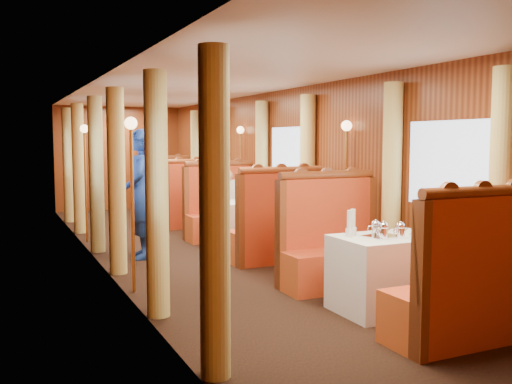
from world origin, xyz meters
TOP-DOWN VIEW (x-y plane):
  - floor at (0.00, 0.00)m, footprint 3.00×12.00m
  - ceiling at (0.00, 0.00)m, footprint 3.00×12.00m
  - wall_far at (0.00, 6.00)m, footprint 3.00×0.01m
  - wall_left at (-1.50, 0.00)m, footprint 0.01×12.00m
  - wall_right at (1.50, 0.00)m, footprint 0.01×12.00m
  - doorway_far at (0.00, 5.97)m, footprint 0.80×0.04m
  - table_near at (0.75, -3.50)m, footprint 1.05×0.72m
  - banquette_near_fwd at (0.75, -4.51)m, footprint 1.30×0.55m
  - banquette_near_aft at (0.75, -2.49)m, footprint 1.30×0.55m
  - table_mid at (0.75, 0.00)m, footprint 1.05×0.72m
  - banquette_mid_fwd at (0.75, -1.01)m, footprint 1.30×0.55m
  - banquette_mid_aft at (0.75, 1.01)m, footprint 1.30×0.55m
  - table_far at (0.75, 3.50)m, footprint 1.05×0.72m
  - banquette_far_fwd at (0.75, 2.49)m, footprint 1.30×0.55m
  - banquette_far_aft at (0.75, 4.51)m, footprint 1.30×0.55m
  - tea_tray at (0.65, -3.51)m, footprint 0.37×0.31m
  - teapot_left at (0.58, -3.62)m, footprint 0.17×0.13m
  - teapot_right at (0.77, -3.65)m, footprint 0.15×0.12m
  - teapot_back at (0.64, -3.43)m, footprint 0.17×0.14m
  - fruit_plate at (1.04, -3.63)m, footprint 0.23×0.23m
  - cup_inboard at (0.36, -3.38)m, footprint 0.08×0.08m
  - cup_outboard at (0.45, -3.31)m, footprint 0.08×0.08m
  - rose_vase_mid at (0.78, -0.04)m, footprint 0.06×0.06m
  - rose_vase_far at (0.76, 3.50)m, footprint 0.06×0.06m
  - window_left_near at (-1.49, -3.50)m, footprint 0.01×1.20m
  - curtain_left_near_a at (-1.38, -4.28)m, footprint 0.22×0.22m
  - curtain_left_near_b at (-1.38, -2.72)m, footprint 0.22×0.22m
  - window_right_near at (1.49, -3.50)m, footprint 0.01×1.20m
  - curtain_right_near_a at (1.38, -4.28)m, footprint 0.22×0.22m
  - curtain_right_near_b at (1.38, -2.72)m, footprint 0.22×0.22m
  - window_left_mid at (-1.49, 0.00)m, footprint 0.01×1.20m
  - curtain_left_mid_a at (-1.38, -0.78)m, footprint 0.22×0.22m
  - curtain_left_mid_b at (-1.38, 0.78)m, footprint 0.22×0.22m
  - window_right_mid at (1.49, 0.00)m, footprint 0.01×1.20m
  - curtain_right_mid_a at (1.38, -0.78)m, footprint 0.22×0.22m
  - curtain_right_mid_b at (1.38, 0.78)m, footprint 0.22×0.22m
  - window_left_far at (-1.49, 3.50)m, footprint 0.01×1.20m
  - curtain_left_far_a at (-1.38, 2.72)m, footprint 0.22×0.22m
  - curtain_left_far_b at (-1.38, 4.28)m, footprint 0.22×0.22m
  - window_right_far at (1.49, 3.50)m, footprint 0.01×1.20m
  - curtain_right_far_a at (1.38, 2.72)m, footprint 0.22×0.22m
  - curtain_right_far_b at (1.38, 4.28)m, footprint 0.22×0.22m
  - sconce_left_fore at (-1.40, -1.75)m, footprint 0.14×0.14m
  - sconce_right_fore at (1.40, -1.75)m, footprint 0.14×0.14m
  - sconce_left_aft at (-1.40, 1.75)m, footprint 0.14×0.14m
  - sconce_right_aft at (1.40, 1.75)m, footprint 0.14×0.14m
  - steward at (-0.89, 0.05)m, footprint 0.60×0.77m
  - passenger at (0.75, 0.78)m, footprint 0.40×0.44m

SIDE VIEW (x-z plane):
  - floor at x=0.00m, z-range -0.01..0.01m
  - table_near at x=0.75m, z-range 0.00..0.75m
  - table_mid at x=0.75m, z-range 0.00..0.75m
  - table_far at x=0.75m, z-range 0.00..0.75m
  - banquette_near_fwd at x=0.75m, z-range -0.25..1.09m
  - banquette_near_aft at x=0.75m, z-range -0.25..1.09m
  - banquette_mid_fwd at x=0.75m, z-range -0.25..1.09m
  - banquette_mid_aft at x=0.75m, z-range -0.25..1.09m
  - banquette_far_fwd at x=0.75m, z-range -0.25..1.09m
  - banquette_far_aft at x=0.75m, z-range -0.25..1.09m
  - passenger at x=0.75m, z-range 0.36..1.12m
  - tea_tray at x=0.65m, z-range 0.75..0.76m
  - fruit_plate at x=1.04m, z-range 0.74..0.80m
  - teapot_back at x=0.64m, z-range 0.75..0.87m
  - teapot_right at x=0.77m, z-range 0.75..0.87m
  - teapot_left at x=0.58m, z-range 0.75..0.88m
  - cup_inboard at x=0.36m, z-range 0.72..0.99m
  - cup_outboard at x=0.45m, z-range 0.72..0.99m
  - rose_vase_mid at x=0.78m, z-range 0.75..1.11m
  - rose_vase_far at x=0.76m, z-range 0.75..1.11m
  - steward at x=-0.89m, z-range 0.00..1.86m
  - doorway_far at x=0.00m, z-range 0.00..2.00m
  - curtain_left_near_a at x=-1.38m, z-range 0.00..2.35m
  - curtain_left_near_b at x=-1.38m, z-range 0.00..2.35m
  - curtain_right_near_a at x=1.38m, z-range 0.00..2.35m
  - curtain_right_near_b at x=1.38m, z-range 0.00..2.35m
  - curtain_left_mid_a at x=-1.38m, z-range 0.00..2.35m
  - curtain_left_mid_b at x=-1.38m, z-range 0.00..2.35m
  - curtain_right_mid_a at x=1.38m, z-range 0.00..2.35m
  - curtain_right_mid_b at x=1.38m, z-range 0.00..2.35m
  - curtain_left_far_a at x=-1.38m, z-range 0.00..2.35m
  - curtain_left_far_b at x=-1.38m, z-range 0.00..2.35m
  - curtain_right_far_a at x=1.38m, z-range 0.00..2.35m
  - curtain_right_far_b at x=1.38m, z-range 0.00..2.35m
  - wall_far at x=0.00m, z-range 0.00..2.50m
  - wall_left at x=-1.50m, z-range 0.00..2.50m
  - wall_right at x=1.50m, z-range 0.00..2.50m
  - sconce_left_fore at x=-1.40m, z-range 0.41..2.36m
  - sconce_right_fore at x=1.40m, z-range 0.41..2.36m
  - sconce_left_aft at x=-1.40m, z-range 0.41..2.36m
  - sconce_right_aft at x=1.40m, z-range 0.41..2.36m
  - window_left_near at x=-1.49m, z-range 1.00..1.90m
  - window_right_near at x=1.49m, z-range 1.00..1.90m
  - window_left_mid at x=-1.49m, z-range 1.00..1.90m
  - window_right_mid at x=1.49m, z-range 1.00..1.90m
  - window_left_far at x=-1.49m, z-range 1.00..1.90m
  - window_right_far at x=1.49m, z-range 1.00..1.90m
  - ceiling at x=0.00m, z-range 2.49..2.51m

